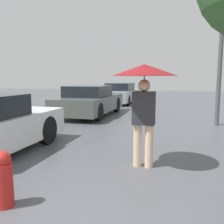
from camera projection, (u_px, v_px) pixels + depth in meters
name	position (u px, v px, depth m)	size (l,w,h in m)	color
pedestrian	(144.00, 83.00, 4.22)	(1.11, 1.11, 1.79)	beige
parked_car_middle	(90.00, 101.00, 10.38)	(1.79, 4.15, 1.24)	#4C514C
parked_car_farthest	(121.00, 94.00, 15.56)	(1.67, 4.51, 1.23)	#9EA3A8
street_lamp	(222.00, 32.00, 7.88)	(0.34, 0.34, 4.86)	#515456
fire_hydrant	(3.00, 179.00, 3.01)	(0.23, 0.23, 0.70)	#B21E19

